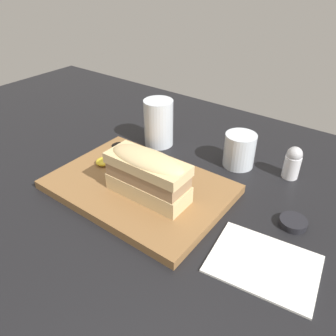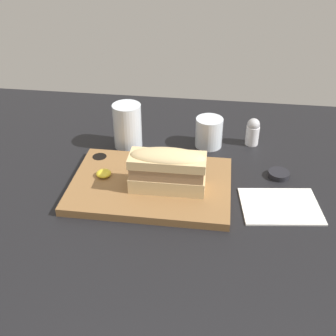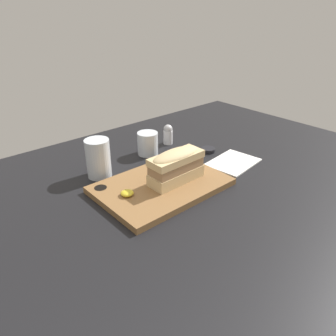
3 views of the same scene
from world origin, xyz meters
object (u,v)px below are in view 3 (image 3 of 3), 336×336
at_px(serving_board, 161,186).
at_px(condiment_dish, 208,150).
at_px(sandwich, 176,165).
at_px(salt_shaker, 168,134).
at_px(napkin, 233,162).
at_px(wine_glass, 148,144).
at_px(water_glass, 99,161).

distance_m(serving_board, condiment_dish, 0.31).
xyz_separation_m(sandwich, salt_shaker, (0.20, 0.26, -0.03)).
relative_size(sandwich, napkin, 0.92).
xyz_separation_m(serving_board, wine_glass, (0.12, 0.22, 0.03)).
height_order(wine_glass, napkin, wine_glass).
bearing_deg(sandwich, serving_board, 156.10).
xyz_separation_m(napkin, condiment_dish, (0.01, 0.12, 0.00)).
height_order(wine_glass, salt_shaker, wine_glass).
bearing_deg(condiment_dish, salt_shaker, 111.53).
xyz_separation_m(sandwich, wine_glass, (0.08, 0.24, -0.03)).
xyz_separation_m(serving_board, salt_shaker, (0.24, 0.24, 0.03)).
xyz_separation_m(water_glass, napkin, (0.39, -0.22, -0.05)).
bearing_deg(salt_shaker, napkin, -78.72).
distance_m(wine_glass, condiment_dish, 0.22).
height_order(serving_board, water_glass, water_glass).
distance_m(napkin, condiment_dish, 0.12).
bearing_deg(serving_board, condiment_dish, 16.55).
relative_size(sandwich, condiment_dish, 3.32).
bearing_deg(water_glass, wine_glass, 8.12).
height_order(salt_shaker, condiment_dish, salt_shaker).
bearing_deg(serving_board, water_glass, 116.42).
bearing_deg(serving_board, salt_shaker, 45.34).
height_order(serving_board, sandwich, sandwich).
relative_size(water_glass, condiment_dish, 2.37).
relative_size(napkin, salt_shaker, 2.43).
bearing_deg(condiment_dish, water_glass, 166.00).
bearing_deg(condiment_dish, serving_board, -163.45).
bearing_deg(napkin, condiment_dish, 87.14).
bearing_deg(wine_glass, serving_board, -119.34).
bearing_deg(salt_shaker, serving_board, -134.66).
distance_m(water_glass, wine_glass, 0.22).
distance_m(sandwich, condiment_dish, 0.29).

